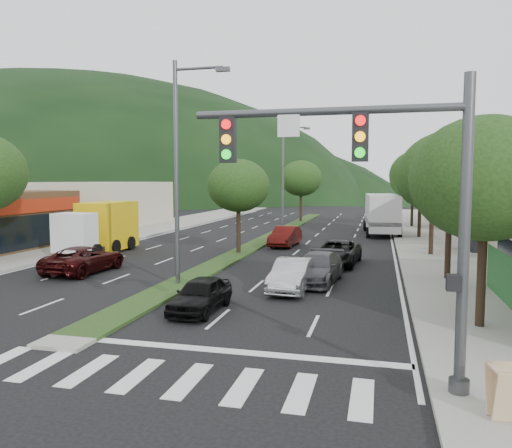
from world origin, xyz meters
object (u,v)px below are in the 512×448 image
(suv_maroon, at_px, (85,259))
(motorhome, at_px, (382,213))
(traffic_signal, at_px, (389,186))
(tree_med_near, at_px, (238,186))
(car_queue_b, at_px, (317,268))
(tree_med_far, at_px, (301,178))
(box_truck, at_px, (101,229))
(car_queue_a, at_px, (201,295))
(car_queue_d, at_px, (337,253))
(a_frame_sign, at_px, (507,388))
(tree_r_a, at_px, (485,179))
(tree_r_e, at_px, (413,179))
(streetlight_near, at_px, (181,162))
(streetlight_mid, at_px, (285,172))
(sedan_silver, at_px, (292,275))
(tree_r_d, at_px, (421,175))
(tree_r_b, at_px, (451,175))
(car_queue_c, at_px, (285,236))
(tree_r_c, at_px, (433,181))

(suv_maroon, distance_m, motorhome, 27.51)
(traffic_signal, xyz_separation_m, tree_med_near, (-9.03, 19.54, -0.22))
(car_queue_b, bearing_deg, traffic_signal, -69.97)
(tree_med_far, xyz_separation_m, box_truck, (-9.00, -27.47, -3.44))
(suv_maroon, xyz_separation_m, car_queue_a, (8.56, -5.86, -0.07))
(car_queue_d, xyz_separation_m, a_frame_sign, (4.78, -18.00, 0.09))
(tree_r_a, xyz_separation_m, tree_r_e, (0.00, 36.00, 0.07))
(car_queue_a, bearing_deg, suv_maroon, 147.34)
(traffic_signal, relative_size, streetlight_near, 0.70)
(tree_r_a, relative_size, car_queue_d, 1.35)
(streetlight_mid, relative_size, sedan_silver, 2.40)
(car_queue_b, relative_size, motorhome, 0.51)
(tree_r_a, xyz_separation_m, streetlight_near, (-11.79, 4.00, 0.76))
(tree_r_a, distance_m, tree_med_far, 41.76)
(streetlight_mid, height_order, car_queue_a, streetlight_mid)
(tree_med_near, xyz_separation_m, car_queue_d, (6.52, -2.59, -3.74))
(streetlight_mid, xyz_separation_m, box_truck, (-9.21, -16.47, -4.01))
(car_queue_b, distance_m, a_frame_sign, 13.84)
(tree_med_near, bearing_deg, motorhome, 58.91)
(motorhome, bearing_deg, suv_maroon, -126.80)
(tree_med_near, bearing_deg, tree_r_d, 45.00)
(car_queue_d, bearing_deg, tree_r_b, -26.61)
(tree_med_near, bearing_deg, tree_r_e, 61.39)
(tree_r_b, distance_m, a_frame_sign, 15.22)
(tree_r_d, height_order, motorhome, tree_r_d)
(streetlight_near, bearing_deg, sedan_silver, 2.91)
(streetlight_mid, relative_size, suv_maroon, 2.00)
(a_frame_sign, bearing_deg, sedan_silver, 109.45)
(tree_r_e, xyz_separation_m, car_queue_d, (-5.48, -24.59, -4.21))
(tree_r_d, relative_size, tree_med_near, 1.19)
(traffic_signal, relative_size, motorhome, 0.76)
(sedan_silver, distance_m, car_queue_c, 14.72)
(tree_med_near, bearing_deg, tree_med_far, 90.00)
(suv_maroon, distance_m, box_truck, 7.36)
(tree_r_d, distance_m, sedan_silver, 23.22)
(streetlight_mid, relative_size, car_queue_d, 2.03)
(tree_r_a, bearing_deg, tree_r_e, 90.00)
(tree_r_d, relative_size, tree_med_far, 1.03)
(tree_r_b, distance_m, tree_r_d, 18.00)
(a_frame_sign, bearing_deg, car_queue_c, 100.00)
(tree_r_d, bearing_deg, tree_med_near, -135.00)
(tree_r_c, relative_size, sedan_silver, 1.56)
(tree_r_c, height_order, car_queue_d, tree_r_c)
(car_queue_d, distance_m, box_truck, 15.59)
(tree_r_a, bearing_deg, car_queue_c, 117.71)
(tree_med_near, bearing_deg, streetlight_mid, 89.22)
(streetlight_near, xyz_separation_m, streetlight_mid, (0.00, 25.00, 0.00))
(tree_med_near, relative_size, car_queue_d, 1.22)
(tree_r_d, bearing_deg, box_truck, -147.32)
(car_queue_b, distance_m, car_queue_d, 5.21)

